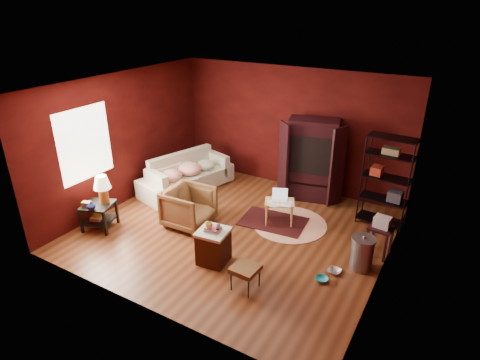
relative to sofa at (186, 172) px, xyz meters
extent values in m
cube|color=brown|center=(1.92, -1.00, -0.45)|extent=(5.50, 5.00, 0.02)
cube|color=white|center=(1.92, -1.00, 2.37)|extent=(5.50, 5.00, 0.02)
cube|color=#420B09|center=(1.92, 1.51, 0.96)|extent=(5.50, 0.02, 2.80)
cube|color=#420B09|center=(1.92, -3.51, 0.96)|extent=(5.50, 0.02, 2.80)
cube|color=#420B09|center=(-0.84, -1.00, 0.96)|extent=(0.02, 5.00, 2.80)
cube|color=#420B09|center=(4.68, -1.00, 0.96)|extent=(0.02, 5.00, 2.80)
cube|color=white|center=(-0.81, -2.00, 1.16)|extent=(0.02, 1.20, 1.40)
imported|color=beige|center=(0.00, 0.00, 0.00)|extent=(1.20, 2.36, 0.89)
imported|color=black|center=(1.03, -1.27, -0.01)|extent=(0.82, 0.87, 0.87)
imported|color=#AEB0B5|center=(4.02, -1.31, -0.33)|extent=(0.23, 0.09, 0.22)
imported|color=#29B5C2|center=(3.91, -1.63, -0.34)|extent=(0.22, 0.13, 0.21)
imported|color=#0C0F3E|center=(-0.34, -2.45, 0.15)|extent=(0.20, 0.20, 0.16)
imported|color=#D2BD66|center=(2.08, -2.10, 0.30)|extent=(0.13, 0.11, 0.12)
cube|color=black|center=(-0.42, -2.25, 0.06)|extent=(0.70, 0.70, 0.04)
cube|color=black|center=(-0.42, -2.25, -0.28)|extent=(0.65, 0.65, 0.03)
cube|color=black|center=(-0.57, -2.56, -0.19)|extent=(0.06, 0.06, 0.51)
cube|color=black|center=(-0.11, -2.39, -0.19)|extent=(0.06, 0.06, 0.51)
cube|color=black|center=(-0.73, -2.10, -0.19)|extent=(0.06, 0.06, 0.51)
cube|color=black|center=(-0.27, -1.93, -0.19)|extent=(0.06, 0.06, 0.51)
cylinder|color=#B96621|center=(-0.35, -2.12, 0.23)|extent=(0.23, 0.23, 0.31)
cone|color=#F2E5C6|center=(-0.35, -2.12, 0.51)|extent=(0.42, 0.42, 0.25)
cube|color=olive|center=(-0.50, -2.42, 0.13)|extent=(0.19, 0.16, 0.11)
cube|color=#B5382D|center=(-0.46, -2.26, -0.24)|extent=(0.27, 0.31, 0.03)
cube|color=#2D66B5|center=(-0.45, -2.26, -0.21)|extent=(0.27, 0.31, 0.03)
cube|color=gold|center=(-0.45, -2.26, -0.17)|extent=(0.27, 0.31, 0.03)
cube|color=beige|center=(0.07, 0.01, -0.19)|extent=(1.20, 1.87, 0.36)
cube|color=beige|center=(-0.23, 0.10, 0.06)|extent=(0.66, 1.70, 0.73)
cube|color=beige|center=(-0.18, -0.82, 0.01)|extent=(0.74, 0.37, 0.50)
cube|color=beige|center=(0.33, 0.83, 0.01)|extent=(0.74, 0.37, 0.50)
ellipsoid|color=red|center=(-0.03, -0.49, 0.10)|extent=(0.59, 0.59, 0.25)
ellipsoid|color=red|center=(0.12, -0.01, 0.12)|extent=(0.66, 0.66, 0.29)
ellipsoid|color=beige|center=(0.25, 0.43, 0.08)|extent=(0.55, 0.55, 0.24)
cube|color=#441D0F|center=(2.13, -2.05, -0.16)|extent=(0.51, 0.51, 0.56)
cube|color=beige|center=(2.13, -2.05, 0.14)|extent=(0.55, 0.55, 0.05)
cube|color=beige|center=(2.13, -2.05, 0.18)|extent=(0.29, 0.24, 0.02)
cube|color=#4E8BB7|center=(2.13, -2.05, 0.20)|extent=(0.30, 0.25, 0.02)
cube|color=#D24E59|center=(2.13, -2.05, 0.22)|extent=(0.25, 0.20, 0.02)
cube|color=black|center=(2.21, -2.01, 0.25)|extent=(0.12, 0.17, 0.02)
cube|color=black|center=(2.94, -2.39, -0.08)|extent=(0.42, 0.42, 0.08)
cube|color=black|center=(2.94, -2.39, -0.13)|extent=(0.37, 0.37, 0.02)
cylinder|color=black|center=(2.78, -2.54, -0.28)|extent=(0.02, 0.02, 0.33)
cylinder|color=black|center=(3.09, -2.55, -0.28)|extent=(0.02, 0.02, 0.33)
cylinder|color=black|center=(2.79, -2.22, -0.28)|extent=(0.02, 0.02, 0.33)
cylinder|color=black|center=(3.11, -2.24, -0.28)|extent=(0.02, 0.02, 0.33)
cylinder|color=white|center=(2.75, -0.24, -0.44)|extent=(1.68, 1.68, 0.01)
cube|color=#431213|center=(2.42, -0.34, -0.43)|extent=(1.36, 0.98, 0.01)
cube|color=#FFCE74|center=(2.54, -0.31, 0.03)|extent=(0.68, 0.60, 0.03)
cylinder|color=#FFCE74|center=(2.38, -0.56, -0.21)|extent=(0.05, 0.05, 0.47)
cylinder|color=#FFCE74|center=(2.83, -0.36, -0.21)|extent=(0.05, 0.05, 0.47)
cylinder|color=#FFCE74|center=(2.25, -0.27, -0.21)|extent=(0.05, 0.05, 0.47)
cylinder|color=#FFCE74|center=(2.70, -0.07, -0.21)|extent=(0.05, 0.05, 0.47)
cube|color=white|center=(2.52, -0.29, 0.05)|extent=(0.36, 0.31, 0.02)
cube|color=silver|center=(2.48, -0.19, 0.16)|extent=(0.30, 0.18, 0.20)
cube|color=white|center=(2.47, -0.45, 0.05)|extent=(0.33, 0.35, 0.00)
cube|color=white|center=(2.69, -0.34, 0.05)|extent=(0.26, 0.32, 0.00)
cube|color=black|center=(2.62, 1.10, 0.47)|extent=(1.16, 0.80, 1.82)
cube|color=black|center=(2.64, 1.01, 0.66)|extent=(0.94, 0.62, 0.81)
cube|color=black|center=(2.12, 0.71, 0.47)|extent=(0.35, 0.32, 1.72)
cube|color=black|center=(3.24, 0.97, 0.47)|extent=(0.20, 0.42, 1.72)
cube|color=#2A2D2F|center=(2.63, 1.05, 0.56)|extent=(0.69, 0.60, 0.50)
cube|color=black|center=(2.69, 0.82, 0.56)|extent=(0.47, 0.12, 0.38)
cube|color=black|center=(2.63, 1.05, -0.01)|extent=(0.95, 0.67, 0.05)
cylinder|color=black|center=(3.86, 0.52, 0.47)|extent=(0.03, 0.03, 1.83)
cylinder|color=black|center=(4.71, 0.47, 0.47)|extent=(0.03, 0.03, 1.83)
cylinder|color=black|center=(3.88, 0.88, 0.47)|extent=(0.03, 0.03, 1.83)
cylinder|color=black|center=(4.74, 0.83, 0.47)|extent=(0.03, 0.03, 1.83)
cube|color=black|center=(4.30, 0.68, -0.34)|extent=(0.92, 0.44, 0.03)
cube|color=black|center=(4.30, 0.68, 0.12)|extent=(0.92, 0.44, 0.03)
cube|color=black|center=(4.30, 0.68, 0.58)|extent=(0.92, 0.44, 0.03)
cube|color=black|center=(4.30, 0.68, 1.03)|extent=(0.92, 0.44, 0.03)
cube|color=black|center=(4.30, 0.68, 1.37)|extent=(0.92, 0.44, 0.03)
cube|color=maroon|center=(4.10, 0.69, 0.68)|extent=(0.22, 0.27, 0.16)
cube|color=#32303C|center=(4.50, 0.66, 0.24)|extent=(0.27, 0.27, 0.20)
cube|color=#796848|center=(4.30, 0.68, 1.12)|extent=(0.32, 0.22, 0.12)
cube|color=black|center=(4.50, -0.42, 0.10)|extent=(0.41, 0.41, 0.04)
cube|color=black|center=(4.33, -0.57, -0.17)|extent=(0.04, 0.04, 0.55)
cube|color=black|center=(4.65, -0.60, -0.17)|extent=(0.04, 0.04, 0.55)
cube|color=black|center=(4.36, -0.25, -0.17)|extent=(0.04, 0.04, 0.55)
cube|color=black|center=(4.68, -0.28, -0.17)|extent=(0.04, 0.04, 0.55)
cube|color=silver|center=(4.50, -0.42, 0.22)|extent=(0.28, 0.23, 0.19)
cylinder|color=gray|center=(4.35, -0.96, -0.17)|extent=(0.37, 0.37, 0.55)
cylinder|color=gray|center=(4.35, -0.96, 0.12)|extent=(0.41, 0.41, 0.04)
sphere|color=gray|center=(4.35, -0.96, 0.16)|extent=(0.06, 0.06, 0.05)
camera|label=1|loc=(5.40, -6.75, 3.67)|focal=30.00mm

